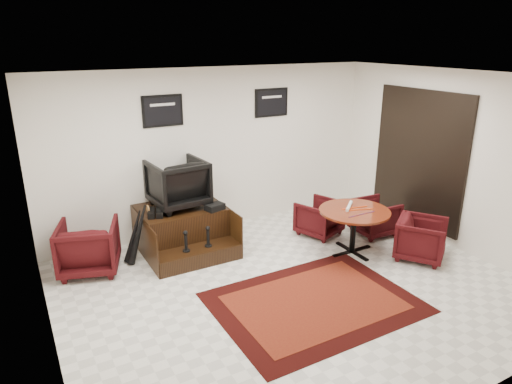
# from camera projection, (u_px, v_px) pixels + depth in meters

# --- Properties ---
(ground) EXTENTS (6.00, 6.00, 0.00)m
(ground) POSITION_uv_depth(u_px,v_px,m) (294.00, 288.00, 6.23)
(ground) COLOR white
(ground) RESTS_ON ground
(room_shell) EXTENTS (6.02, 5.02, 2.81)m
(room_shell) POSITION_uv_depth(u_px,v_px,m) (319.00, 156.00, 5.95)
(room_shell) COLOR white
(room_shell) RESTS_ON ground
(area_rug) EXTENTS (2.52, 1.89, 0.01)m
(area_rug) POSITION_uv_depth(u_px,v_px,m) (314.00, 302.00, 5.88)
(area_rug) COLOR black
(area_rug) RESTS_ON ground
(shine_podium) EXTENTS (1.33, 1.37, 0.69)m
(shine_podium) POSITION_uv_depth(u_px,v_px,m) (183.00, 230.00, 7.30)
(shine_podium) COLOR black
(shine_podium) RESTS_ON ground
(shine_chair) EXTENTS (0.87, 0.83, 0.84)m
(shine_chair) POSITION_uv_depth(u_px,v_px,m) (177.00, 181.00, 7.16)
(shine_chair) COLOR black
(shine_chair) RESTS_ON shine_podium
(shoes_pair) EXTENTS (0.30, 0.34, 0.10)m
(shoes_pair) POSITION_uv_depth(u_px,v_px,m) (156.00, 213.00, 6.87)
(shoes_pair) COLOR black
(shoes_pair) RESTS_ON shine_podium
(polish_kit) EXTENTS (0.33, 0.26, 0.10)m
(polish_kit) POSITION_uv_depth(u_px,v_px,m) (215.00, 207.00, 7.12)
(polish_kit) COLOR black
(polish_kit) RESTS_ON shine_podium
(umbrella_black) EXTENTS (0.35, 0.13, 0.94)m
(umbrella_black) POSITION_uv_depth(u_px,v_px,m) (138.00, 234.00, 6.79)
(umbrella_black) COLOR black
(umbrella_black) RESTS_ON ground
(umbrella_hooked) EXTENTS (0.31, 0.12, 0.83)m
(umbrella_hooked) POSITION_uv_depth(u_px,v_px,m) (134.00, 236.00, 6.86)
(umbrella_hooked) COLOR black
(umbrella_hooked) RESTS_ON ground
(armchair_side) EXTENTS (1.00, 0.97, 0.83)m
(armchair_side) POSITION_uv_depth(u_px,v_px,m) (88.00, 245.00, 6.57)
(armchair_side) COLOR black
(armchair_side) RESTS_ON ground
(meeting_table) EXTENTS (1.09, 1.09, 0.72)m
(meeting_table) POSITION_uv_depth(u_px,v_px,m) (354.00, 215.00, 7.07)
(meeting_table) COLOR #4C160A
(meeting_table) RESTS_ON ground
(table_chair_back) EXTENTS (0.83, 0.80, 0.67)m
(table_chair_back) POSITION_uv_depth(u_px,v_px,m) (319.00, 216.00, 7.83)
(table_chair_back) COLOR black
(table_chair_back) RESTS_ON ground
(table_chair_window) EXTENTS (0.66, 0.69, 0.68)m
(table_chair_window) POSITION_uv_depth(u_px,v_px,m) (375.00, 215.00, 7.85)
(table_chair_window) COLOR black
(table_chair_window) RESTS_ON ground
(table_chair_corner) EXTENTS (0.94, 0.92, 0.71)m
(table_chair_corner) POSITION_uv_depth(u_px,v_px,m) (421.00, 237.00, 6.96)
(table_chair_corner) COLOR black
(table_chair_corner) RESTS_ON ground
(paper_roll) EXTENTS (0.35, 0.32, 0.05)m
(paper_roll) POSITION_uv_depth(u_px,v_px,m) (349.00, 206.00, 7.14)
(paper_roll) COLOR silver
(paper_roll) RESTS_ON meeting_table
(table_clutter) EXTENTS (0.57, 0.33, 0.01)m
(table_clutter) POSITION_uv_depth(u_px,v_px,m) (358.00, 210.00, 7.03)
(table_clutter) COLOR #EF450D
(table_clutter) RESTS_ON meeting_table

